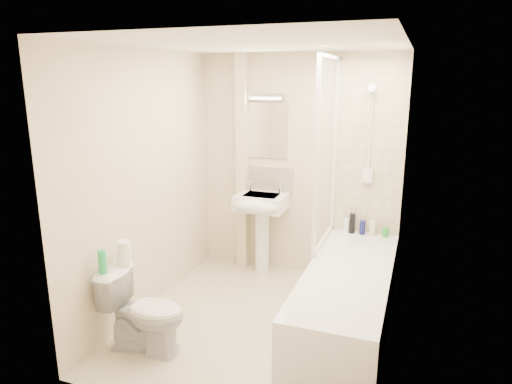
% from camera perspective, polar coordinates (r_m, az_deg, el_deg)
% --- Properties ---
extents(floor, '(2.50, 2.50, 0.00)m').
position_cam_1_polar(floor, '(4.27, 0.33, -16.04)').
color(floor, beige).
rests_on(floor, ground).
extents(wall_back, '(2.20, 0.02, 2.40)m').
position_cam_1_polar(wall_back, '(4.98, 5.23, 3.12)').
color(wall_back, beige).
rests_on(wall_back, ground).
extents(wall_left, '(0.02, 2.50, 2.40)m').
position_cam_1_polar(wall_left, '(4.30, -13.59, 1.01)').
color(wall_left, beige).
rests_on(wall_left, ground).
extents(wall_right, '(0.02, 2.50, 2.40)m').
position_cam_1_polar(wall_right, '(3.60, 17.06, -1.74)').
color(wall_right, beige).
rests_on(wall_right, ground).
extents(ceiling, '(2.20, 2.50, 0.02)m').
position_cam_1_polar(ceiling, '(3.70, 0.39, 18.06)').
color(ceiling, white).
rests_on(ceiling, wall_back).
extents(tile_back, '(0.70, 0.01, 1.75)m').
position_cam_1_polar(tile_back, '(4.79, 13.98, 5.07)').
color(tile_back, beige).
rests_on(tile_back, wall_back).
extents(tile_right, '(0.01, 2.10, 1.75)m').
position_cam_1_polar(tile_right, '(3.75, 17.31, 2.38)').
color(tile_right, beige).
rests_on(tile_right, wall_right).
extents(pipe_boxing, '(0.12, 0.12, 2.40)m').
position_cam_1_polar(pipe_boxing, '(5.11, -1.69, 3.47)').
color(pipe_boxing, beige).
rests_on(pipe_boxing, ground).
extents(splashback, '(0.60, 0.02, 0.30)m').
position_cam_1_polar(splashback, '(5.10, 1.40, 1.50)').
color(splashback, beige).
rests_on(splashback, wall_back).
extents(mirror, '(0.46, 0.01, 0.60)m').
position_cam_1_polar(mirror, '(5.01, 1.43, 7.65)').
color(mirror, white).
rests_on(mirror, wall_back).
extents(strip_light, '(0.42, 0.07, 0.07)m').
position_cam_1_polar(strip_light, '(4.95, 1.37, 11.87)').
color(strip_light, silver).
rests_on(strip_light, wall_back).
extents(bathtub, '(0.70, 2.10, 0.55)m').
position_cam_1_polar(bathtub, '(4.15, 11.36, -12.77)').
color(bathtub, white).
rests_on(bathtub, ground).
extents(shower_screen, '(0.04, 0.92, 1.80)m').
position_cam_1_polar(shower_screen, '(4.41, 8.82, 4.89)').
color(shower_screen, white).
rests_on(shower_screen, bathtub).
extents(shower_fixture, '(0.10, 0.16, 0.99)m').
position_cam_1_polar(shower_fixture, '(4.73, 13.98, 6.44)').
color(shower_fixture, white).
rests_on(shower_fixture, wall_back).
extents(pedestal_sink, '(0.54, 0.49, 1.03)m').
position_cam_1_polar(pedestal_sink, '(4.97, 0.54, -2.46)').
color(pedestal_sink, white).
rests_on(pedestal_sink, ground).
extents(bottle_white_a, '(0.06, 0.06, 0.15)m').
position_cam_1_polar(bottle_white_a, '(4.92, 11.22, -4.13)').
color(bottle_white_a, white).
rests_on(bottle_white_a, bathtub).
extents(bottle_black_b, '(0.06, 0.06, 0.21)m').
position_cam_1_polar(bottle_black_b, '(4.91, 11.94, -3.85)').
color(bottle_black_b, black).
rests_on(bottle_black_b, bathtub).
extents(bottle_blue, '(0.06, 0.06, 0.15)m').
position_cam_1_polar(bottle_blue, '(4.91, 13.16, -4.34)').
color(bottle_blue, navy).
rests_on(bottle_blue, bathtub).
extents(bottle_cream, '(0.07, 0.07, 0.16)m').
position_cam_1_polar(bottle_cream, '(4.89, 14.35, -4.38)').
color(bottle_cream, beige).
rests_on(bottle_cream, bathtub).
extents(bottle_white_b, '(0.05, 0.05, 0.15)m').
position_cam_1_polar(bottle_white_b, '(4.89, 14.42, -4.44)').
color(bottle_white_b, white).
rests_on(bottle_white_b, bathtub).
extents(bottle_green, '(0.06, 0.06, 0.10)m').
position_cam_1_polar(bottle_green, '(4.89, 15.86, -4.86)').
color(bottle_green, green).
rests_on(bottle_green, bathtub).
extents(toilet, '(0.46, 0.71, 0.67)m').
position_cam_1_polar(toilet, '(3.86, -13.75, -14.28)').
color(toilet, white).
rests_on(toilet, ground).
extents(toilet_roll_lower, '(0.11, 0.11, 0.10)m').
position_cam_1_polar(toilet_roll_lower, '(3.88, -16.17, -8.00)').
color(toilet_roll_lower, white).
rests_on(toilet_roll_lower, toilet).
extents(toilet_roll_upper, '(0.11, 0.11, 0.10)m').
position_cam_1_polar(toilet_roll_upper, '(3.84, -16.14, -6.63)').
color(toilet_roll_upper, white).
rests_on(toilet_roll_upper, toilet_roll_lower).
extents(green_bottle, '(0.06, 0.06, 0.19)m').
position_cam_1_polar(green_bottle, '(3.74, -18.65, -8.30)').
color(green_bottle, green).
rests_on(green_bottle, toilet).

